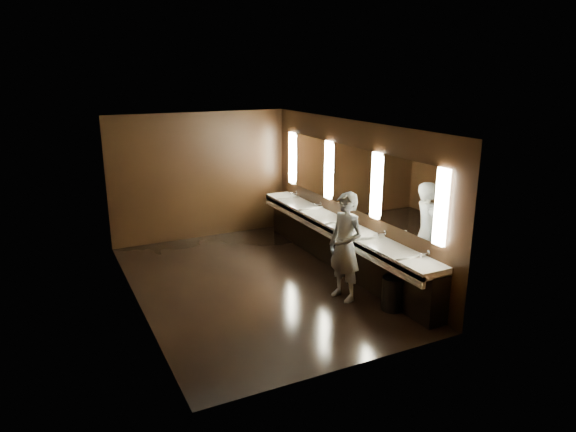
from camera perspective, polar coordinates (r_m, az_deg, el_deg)
The scene contains 10 objects.
floor at distance 9.24m, azimuth -3.79°, elevation -7.50°, with size 6.00×6.00×0.00m, color black.
ceiling at distance 8.52m, azimuth -4.14°, elevation 10.04°, with size 4.00×6.00×0.02m, color #2D2D2B.
wall_back at distance 11.53m, azimuth -9.70°, elevation 4.37°, with size 4.00×0.02×2.80m, color black.
wall_front at distance 6.24m, azimuth 6.73°, elevation -5.52°, with size 4.00×0.02×2.80m, color black.
wall_left at distance 8.26m, azimuth -16.88°, elevation -0.73°, with size 0.02×6.00×2.80m, color black.
wall_right at distance 9.69m, azimuth 7.04°, elevation 2.27°, with size 0.02×6.00×2.80m, color black.
sink_counter at distance 9.83m, azimuth 5.85°, elevation -2.98°, with size 0.55×5.40×1.01m.
mirror_band at distance 9.60m, azimuth 7.02°, elevation 4.29°, with size 0.06×5.03×1.15m.
person at distance 8.39m, azimuth 6.40°, elevation -3.42°, with size 0.66×0.43×1.81m, color #89A5CD.
trash_bin at distance 8.35m, azimuth 11.56°, elevation -8.44°, with size 0.35×0.35×0.54m, color black.
Camera 1 is at (-3.21, -7.84, 3.67)m, focal length 32.00 mm.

